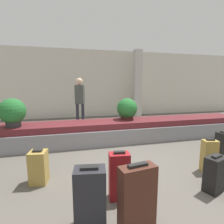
{
  "coord_description": "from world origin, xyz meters",
  "views": [
    {
      "loc": [
        -1.15,
        -2.81,
        1.57
      ],
      "look_at": [
        0.0,
        1.8,
        0.82
      ],
      "focal_mm": 28.0,
      "sensor_mm": 36.0,
      "label": 1
    }
  ],
  "objects_px": {
    "potted_plant_0": "(12,112)",
    "suitcase_3": "(209,156)",
    "traveler_0": "(80,98)",
    "pillar": "(137,84)",
    "suitcase_0": "(90,199)",
    "suitcase_7": "(137,198)",
    "suitcase_6": "(39,167)",
    "suitcase_1": "(222,145)",
    "potted_plant_1": "(127,109)",
    "suitcase_4": "(119,176)",
    "suitcase_5": "(215,174)"
  },
  "relations": [
    {
      "from": "suitcase_7",
      "to": "traveler_0",
      "type": "xyz_separation_m",
      "value": [
        -0.27,
        4.87,
        0.73
      ]
    },
    {
      "from": "pillar",
      "to": "suitcase_3",
      "type": "distance_m",
      "value": 5.8
    },
    {
      "from": "suitcase_6",
      "to": "suitcase_4",
      "type": "bearing_deg",
      "value": -21.19
    },
    {
      "from": "suitcase_4",
      "to": "potted_plant_1",
      "type": "height_order",
      "value": "potted_plant_1"
    },
    {
      "from": "suitcase_0",
      "to": "suitcase_1",
      "type": "xyz_separation_m",
      "value": [
        2.95,
        1.15,
        -0.06
      ]
    },
    {
      "from": "pillar",
      "to": "suitcase_4",
      "type": "relative_size",
      "value": 4.68
    },
    {
      "from": "suitcase_6",
      "to": "potted_plant_0",
      "type": "distance_m",
      "value": 1.99
    },
    {
      "from": "suitcase_4",
      "to": "potted_plant_0",
      "type": "relative_size",
      "value": 1.0
    },
    {
      "from": "suitcase_0",
      "to": "potted_plant_0",
      "type": "xyz_separation_m",
      "value": [
        -1.48,
        2.8,
        0.57
      ]
    },
    {
      "from": "pillar",
      "to": "suitcase_1",
      "type": "bearing_deg",
      "value": -91.69
    },
    {
      "from": "suitcase_0",
      "to": "suitcase_7",
      "type": "bearing_deg",
      "value": -5.57
    },
    {
      "from": "suitcase_3",
      "to": "suitcase_7",
      "type": "bearing_deg",
      "value": -140.8
    },
    {
      "from": "suitcase_0",
      "to": "suitcase_5",
      "type": "bearing_deg",
      "value": 15.95
    },
    {
      "from": "pillar",
      "to": "suitcase_1",
      "type": "xyz_separation_m",
      "value": [
        -0.15,
        -5.19,
        -1.31
      ]
    },
    {
      "from": "suitcase_1",
      "to": "suitcase_6",
      "type": "relative_size",
      "value": 1.09
    },
    {
      "from": "suitcase_3",
      "to": "potted_plant_0",
      "type": "relative_size",
      "value": 0.9
    },
    {
      "from": "suitcase_5",
      "to": "suitcase_6",
      "type": "relative_size",
      "value": 1.0
    },
    {
      "from": "suitcase_4",
      "to": "traveler_0",
      "type": "xyz_separation_m",
      "value": [
        -0.23,
        4.33,
        0.76
      ]
    },
    {
      "from": "suitcase_0",
      "to": "suitcase_7",
      "type": "relative_size",
      "value": 0.96
    },
    {
      "from": "suitcase_5",
      "to": "pillar",
      "type": "bearing_deg",
      "value": 59.44
    },
    {
      "from": "pillar",
      "to": "potted_plant_1",
      "type": "distance_m",
      "value": 3.78
    },
    {
      "from": "pillar",
      "to": "suitcase_3",
      "type": "bearing_deg",
      "value": -98.73
    },
    {
      "from": "pillar",
      "to": "potted_plant_0",
      "type": "height_order",
      "value": "pillar"
    },
    {
      "from": "suitcase_1",
      "to": "potted_plant_0",
      "type": "distance_m",
      "value": 4.77
    },
    {
      "from": "potted_plant_0",
      "to": "suitcase_0",
      "type": "bearing_deg",
      "value": -62.12
    },
    {
      "from": "suitcase_1",
      "to": "potted_plant_1",
      "type": "xyz_separation_m",
      "value": [
        -1.5,
        1.87,
        0.57
      ]
    },
    {
      "from": "suitcase_7",
      "to": "potted_plant_1",
      "type": "xyz_separation_m",
      "value": [
        0.96,
        3.14,
        0.5
      ]
    },
    {
      "from": "suitcase_7",
      "to": "potted_plant_0",
      "type": "relative_size",
      "value": 1.11
    },
    {
      "from": "suitcase_1",
      "to": "traveler_0",
      "type": "distance_m",
      "value": 4.59
    },
    {
      "from": "traveler_0",
      "to": "suitcase_6",
      "type": "bearing_deg",
      "value": 98.0
    },
    {
      "from": "suitcase_3",
      "to": "suitcase_1",
      "type": "bearing_deg",
      "value": 41.6
    },
    {
      "from": "pillar",
      "to": "traveler_0",
      "type": "xyz_separation_m",
      "value": [
        -2.88,
        -1.59,
        -0.51
      ]
    },
    {
      "from": "potted_plant_0",
      "to": "suitcase_3",
      "type": "bearing_deg",
      "value": -28.76
    },
    {
      "from": "suitcase_3",
      "to": "potted_plant_0",
      "type": "xyz_separation_m",
      "value": [
        -3.72,
        2.04,
        0.63
      ]
    },
    {
      "from": "suitcase_6",
      "to": "traveler_0",
      "type": "relative_size",
      "value": 0.31
    },
    {
      "from": "suitcase_3",
      "to": "traveler_0",
      "type": "height_order",
      "value": "traveler_0"
    },
    {
      "from": "pillar",
      "to": "suitcase_1",
      "type": "distance_m",
      "value": 5.36
    },
    {
      "from": "suitcase_4",
      "to": "potted_plant_0",
      "type": "height_order",
      "value": "potted_plant_0"
    },
    {
      "from": "suitcase_3",
      "to": "pillar",
      "type": "bearing_deg",
      "value": 93.77
    },
    {
      "from": "traveler_0",
      "to": "pillar",
      "type": "bearing_deg",
      "value": -129.13
    },
    {
      "from": "suitcase_1",
      "to": "suitcase_5",
      "type": "distance_m",
      "value": 1.41
    },
    {
      "from": "suitcase_7",
      "to": "potted_plant_1",
      "type": "bearing_deg",
      "value": 65.04
    },
    {
      "from": "pillar",
      "to": "potted_plant_0",
      "type": "distance_m",
      "value": 5.83
    },
    {
      "from": "pillar",
      "to": "suitcase_3",
      "type": "relative_size",
      "value": 5.22
    },
    {
      "from": "suitcase_3",
      "to": "suitcase_5",
      "type": "bearing_deg",
      "value": -113.28
    },
    {
      "from": "suitcase_0",
      "to": "suitcase_3",
      "type": "relative_size",
      "value": 1.18
    },
    {
      "from": "suitcase_1",
      "to": "potted_plant_0",
      "type": "height_order",
      "value": "potted_plant_0"
    },
    {
      "from": "suitcase_4",
      "to": "potted_plant_1",
      "type": "xyz_separation_m",
      "value": [
        1.0,
        2.6,
        0.54
      ]
    },
    {
      "from": "suitcase_3",
      "to": "potted_plant_1",
      "type": "bearing_deg",
      "value": 121.88
    },
    {
      "from": "pillar",
      "to": "suitcase_3",
      "type": "height_order",
      "value": "pillar"
    }
  ]
}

